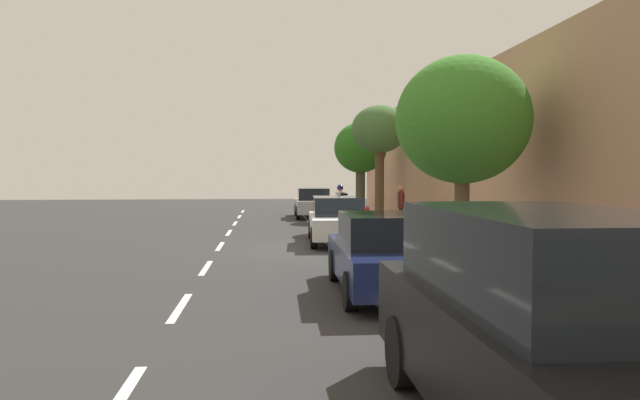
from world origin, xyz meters
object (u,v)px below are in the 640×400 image
object	(u,v)px
bicycle_at_curb	(334,216)
street_tree_near_cyclist	(463,121)
street_tree_far_end	(361,149)
parked_sedan_dark_blue_second	(384,254)
parked_sedan_silver_far	(313,203)
parked_sedan_white_mid	(337,220)
street_tree_mid_block	(380,131)
cyclist_with_backpack	(341,201)
pedestrian_on_phone	(401,205)
parked_suv_black_nearest	(544,325)
fire_hydrant	(367,217)

from	to	relation	value
bicycle_at_curb	street_tree_near_cyclist	xyz separation A→B (m)	(1.70, -12.02, 3.15)
bicycle_at_curb	street_tree_far_end	bearing A→B (deg)	63.55
parked_sedan_dark_blue_second	parked_sedan_silver_far	distance (m)	19.24
parked_sedan_dark_blue_second	parked_sedan_white_mid	world-z (taller)	same
street_tree_mid_block	parked_sedan_dark_blue_second	bearing A→B (deg)	-100.46
parked_sedan_dark_blue_second	street_tree_far_end	size ratio (longest dim) A/B	0.95
parked_sedan_white_mid	street_tree_mid_block	xyz separation A→B (m)	(2.35, 4.98, 3.27)
street_tree_mid_block	street_tree_far_end	bearing A→B (deg)	90.00
parked_sedan_silver_far	cyclist_with_backpack	xyz separation A→B (m)	(0.82, -5.02, 0.35)
parked_sedan_white_mid	bicycle_at_curb	world-z (taller)	parked_sedan_white_mid
street_tree_near_cyclist	bicycle_at_curb	bearing A→B (deg)	98.04
street_tree_near_cyclist	street_tree_mid_block	xyz separation A→B (m)	(0.00, 10.40, 0.48)
parked_sedan_white_mid	parked_sedan_silver_far	bearing A→B (deg)	89.72
parked_sedan_white_mid	parked_sedan_silver_far	world-z (taller)	same
bicycle_at_curb	pedestrian_on_phone	size ratio (longest dim) A/B	0.91
bicycle_at_curb	pedestrian_on_phone	bearing A→B (deg)	-62.89
bicycle_at_curb	pedestrian_on_phone	distance (m)	4.57
parked_suv_black_nearest	parked_sedan_white_mid	size ratio (longest dim) A/B	1.05
parked_suv_black_nearest	street_tree_mid_block	distance (m)	19.75
parked_suv_black_nearest	parked_sedan_white_mid	world-z (taller)	parked_suv_black_nearest
parked_sedan_dark_blue_second	street_tree_far_end	distance (m)	18.46
street_tree_near_cyclist	street_tree_mid_block	bearing A→B (deg)	90.00
cyclist_with_backpack	street_tree_mid_block	bearing A→B (deg)	-38.04
parked_suv_black_nearest	street_tree_near_cyclist	size ratio (longest dim) A/B	0.96
bicycle_at_curb	pedestrian_on_phone	xyz separation A→B (m)	(2.06, -4.02, 0.71)
parked_suv_black_nearest	pedestrian_on_phone	xyz separation A→B (m)	(2.68, 16.99, 0.07)
pedestrian_on_phone	street_tree_near_cyclist	bearing A→B (deg)	-92.59
parked_sedan_dark_blue_second	cyclist_with_backpack	distance (m)	14.26
street_tree_mid_block	pedestrian_on_phone	xyz separation A→B (m)	(0.36, -2.40, -2.92)
fire_hydrant	street_tree_far_end	bearing A→B (deg)	83.10
parked_sedan_dark_blue_second	street_tree_far_end	xyz separation A→B (m)	(2.41, 18.10, 2.74)
street_tree_near_cyclist	street_tree_mid_block	size ratio (longest dim) A/B	1.00
parked_sedan_silver_far	street_tree_mid_block	world-z (taller)	street_tree_mid_block
parked_sedan_white_mid	pedestrian_on_phone	bearing A→B (deg)	43.64
street_tree_near_cyclist	cyclist_with_backpack	bearing A→B (deg)	97.29
street_tree_mid_block	parked_suv_black_nearest	bearing A→B (deg)	-96.83
street_tree_far_end	fire_hydrant	size ratio (longest dim) A/B	5.54
parked_suv_black_nearest	street_tree_mid_block	bearing A→B (deg)	83.17
cyclist_with_backpack	street_tree_far_end	size ratio (longest dim) A/B	0.39
street_tree_near_cyclist	fire_hydrant	world-z (taller)	street_tree_near_cyclist
street_tree_near_cyclist	pedestrian_on_phone	distance (m)	8.37
pedestrian_on_phone	parked_sedan_white_mid	bearing A→B (deg)	-136.36
parked_sedan_silver_far	fire_hydrant	distance (m)	7.91
parked_suv_black_nearest	parked_sedan_silver_far	size ratio (longest dim) A/B	1.06
cyclist_with_backpack	street_tree_far_end	distance (m)	4.79
pedestrian_on_phone	fire_hydrant	world-z (taller)	pedestrian_on_phone
cyclist_with_backpack	bicycle_at_curb	bearing A→B (deg)	115.19
parked_suv_black_nearest	street_tree_mid_block	size ratio (longest dim) A/B	0.95
street_tree_mid_block	pedestrian_on_phone	size ratio (longest dim) A/B	2.97
parked_sedan_dark_blue_second	parked_sedan_white_mid	distance (m)	8.08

